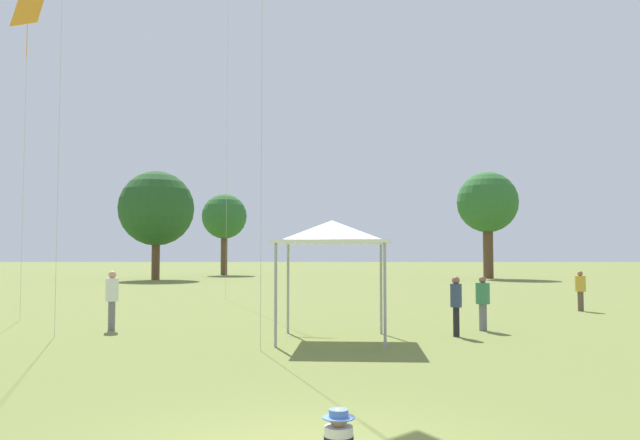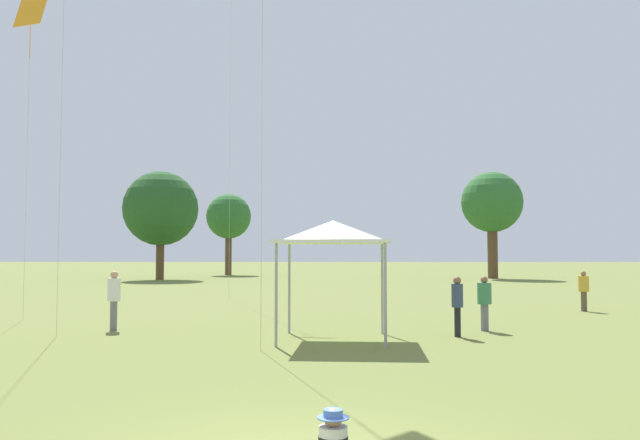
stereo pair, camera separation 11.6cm
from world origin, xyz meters
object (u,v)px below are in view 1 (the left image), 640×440
person_standing_3 (580,288)px  kite_1 (28,17)px  person_standing_0 (483,299)px  distant_tree_0 (487,203)px  person_standing_2 (112,295)px  distant_tree_1 (156,209)px  seated_toddler (339,439)px  person_standing_1 (456,300)px  canopy_tent (332,233)px  distant_tree_2 (224,217)px

person_standing_3 → kite_1: (-19.69, -3.46, 9.20)m
person_standing_0 → distant_tree_0: bearing=-65.2°
person_standing_2 → distant_tree_1: distant_tree_1 is taller
seated_toddler → person_standing_3: (9.60, 17.17, 0.66)m
person_standing_1 → kite_1: kite_1 is taller
distant_tree_1 → canopy_tent: bearing=-68.3°
seated_toddler → person_standing_1: person_standing_1 is taller
person_standing_0 → distant_tree_2: (-14.68, 45.30, 4.97)m
seated_toddler → person_standing_2: (-6.23, 11.17, 0.77)m
seated_toddler → kite_1: size_ratio=0.05×
person_standing_0 → person_standing_1: (-1.03, -1.29, 0.05)m
seated_toddler → person_standing_0: bearing=73.6°
distant_tree_0 → distant_tree_2: distant_tree_0 is taller
person_standing_0 → distant_tree_1: 38.99m
distant_tree_2 → distant_tree_0: bearing=-19.2°
person_standing_2 → canopy_tent: bearing=-161.7°
person_standing_1 → person_standing_3: bearing=104.7°
canopy_tent → distant_tree_2: (-10.37, 47.21, 3.15)m
seated_toddler → canopy_tent: 9.58m
person_standing_1 → distant_tree_2: (-13.65, 46.59, 4.92)m
distant_tree_2 → seated_toddler: bearing=-79.6°
distant_tree_1 → distant_tree_0: bearing=5.7°
canopy_tent → distant_tree_0: 41.38m
person_standing_1 → distant_tree_2: bearing=161.7°
person_standing_2 → canopy_tent: size_ratio=0.56×
seated_toddler → distant_tree_2: size_ratio=0.07×
person_standing_3 → distant_tree_0: 31.63m
distant_tree_0 → distant_tree_1: 28.52m
kite_1 → distant_tree_1: (-4.08, 31.39, -4.18)m
canopy_tent → kite_1: 13.31m
person_standing_2 → distant_tree_0: 42.43m
distant_tree_2 → person_standing_2: bearing=-84.8°
distant_tree_0 → distant_tree_1: size_ratio=1.03×
distant_tree_0 → distant_tree_2: size_ratio=1.14×
seated_toddler → distant_tree_2: distant_tree_2 is taller
person_standing_0 → kite_1: (-14.45, 2.55, 9.19)m
person_standing_1 → person_standing_3: (6.27, 7.29, -0.06)m
person_standing_2 → canopy_tent: 6.79m
seated_toddler → person_standing_2: size_ratio=0.33×
person_standing_3 → distant_tree_2: 44.33m
person_standing_0 → canopy_tent: (-4.31, -1.91, 1.82)m
person_standing_0 → distant_tree_0: 38.49m
person_standing_2 → distant_tree_2: distant_tree_2 is taller
person_standing_2 → kite_1: bearing=2.1°
person_standing_1 → distant_tree_1: 39.64m
person_standing_3 → distant_tree_0: (4.60, 30.77, 5.69)m
person_standing_0 → person_standing_2: size_ratio=0.91×
distant_tree_0 → distant_tree_1: bearing=-174.3°
person_standing_0 → canopy_tent: canopy_tent is taller
canopy_tent → distant_tree_1: (-14.23, 35.84, 3.19)m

